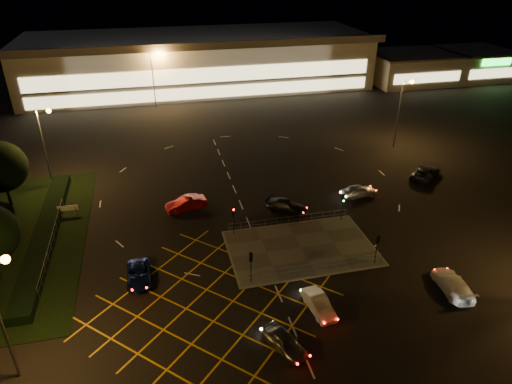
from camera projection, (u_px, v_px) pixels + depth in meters
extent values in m
plane|color=black|center=(276.00, 240.00, 46.71)|extent=(180.00, 180.00, 0.00)
cube|color=#4C4944|center=(301.00, 248.00, 45.38)|extent=(14.00, 9.00, 0.12)
cube|color=black|center=(45.00, 233.00, 46.91)|extent=(2.00, 26.00, 1.00)
cube|color=beige|center=(198.00, 62.00, 97.54)|extent=(70.00, 25.00, 10.00)
cube|color=slate|center=(197.00, 37.00, 95.09)|extent=(72.00, 26.50, 0.60)
cube|color=#FFEAA5|center=(206.00, 76.00, 86.77)|extent=(66.00, 0.20, 3.00)
cube|color=#FFEAA5|center=(207.00, 92.00, 88.28)|extent=(66.00, 0.20, 2.20)
cube|color=beige|center=(410.00, 68.00, 101.04)|extent=(18.00, 14.00, 6.00)
cube|color=slate|center=(413.00, 54.00, 99.56)|extent=(18.80, 14.80, 0.40)
cube|color=#FFEAA5|center=(428.00, 78.00, 95.19)|extent=(15.30, 0.20, 2.00)
cube|color=beige|center=(473.00, 64.00, 104.32)|extent=(14.00, 14.00, 6.00)
cube|color=slate|center=(476.00, 50.00, 102.84)|extent=(14.80, 14.80, 0.40)
cube|color=#FFEAA5|center=(494.00, 73.00, 98.46)|extent=(11.90, 0.20, 2.00)
cube|color=#19E533|center=(497.00, 62.00, 97.25)|extent=(7.00, 0.30, 1.40)
cylinder|color=slate|center=(1.00, 322.00, 29.55)|extent=(0.20, 0.20, 10.00)
sphere|color=orange|center=(5.00, 259.00, 27.60)|extent=(0.56, 0.56, 0.56)
cylinder|color=slate|center=(45.00, 150.00, 54.88)|extent=(0.20, 0.20, 10.00)
cylinder|color=slate|center=(42.00, 111.00, 52.76)|extent=(1.40, 0.12, 0.12)
sphere|color=orange|center=(49.00, 111.00, 52.93)|extent=(0.56, 0.56, 0.56)
cylinder|color=slate|center=(398.00, 115.00, 66.43)|extent=(0.20, 0.20, 10.00)
cylinder|color=slate|center=(408.00, 82.00, 64.31)|extent=(1.40, 0.12, 0.12)
sphere|color=orange|center=(412.00, 82.00, 64.48)|extent=(0.56, 0.56, 0.56)
cylinder|color=slate|center=(153.00, 81.00, 83.48)|extent=(0.20, 0.20, 10.00)
cylinder|color=slate|center=(154.00, 54.00, 81.36)|extent=(1.40, 0.12, 0.12)
sphere|color=orange|center=(158.00, 54.00, 81.53)|extent=(0.56, 0.56, 0.56)
cylinder|color=slate|center=(352.00, 67.00, 93.39)|extent=(0.20, 0.20, 10.00)
cylinder|color=slate|center=(357.00, 42.00, 91.27)|extent=(1.40, 0.12, 0.12)
sphere|color=orange|center=(360.00, 43.00, 91.44)|extent=(0.56, 0.56, 0.56)
cylinder|color=black|center=(251.00, 268.00, 39.98)|extent=(0.10, 0.10, 3.00)
cube|color=black|center=(251.00, 257.00, 39.42)|extent=(0.28, 0.18, 0.90)
sphere|color=#19FF33|center=(250.00, 256.00, 39.53)|extent=(0.16, 0.16, 0.16)
cylinder|color=black|center=(376.00, 250.00, 42.44)|extent=(0.10, 0.10, 3.00)
cube|color=black|center=(378.00, 239.00, 41.87)|extent=(0.28, 0.18, 0.90)
sphere|color=#19FF33|center=(377.00, 238.00, 41.99)|extent=(0.16, 0.16, 0.16)
cylinder|color=black|center=(234.00, 221.00, 46.84)|extent=(0.10, 0.10, 3.00)
cube|color=black|center=(233.00, 211.00, 46.28)|extent=(0.28, 0.18, 0.90)
sphere|color=#FF0C0C|center=(234.00, 212.00, 46.17)|extent=(0.16, 0.16, 0.16)
cylinder|color=black|center=(342.00, 208.00, 49.30)|extent=(0.10, 0.10, 3.00)
cube|color=black|center=(343.00, 198.00, 48.74)|extent=(0.28, 0.18, 0.90)
sphere|color=#19FF33|center=(344.00, 199.00, 48.63)|extent=(0.16, 0.16, 0.16)
cylinder|color=black|center=(9.00, 195.00, 52.31)|extent=(0.36, 0.36, 2.88)
sphere|color=black|center=(0.00, 167.00, 50.65)|extent=(5.76, 5.76, 5.76)
imported|color=#989B9F|center=(285.00, 342.00, 33.71)|extent=(3.08, 4.32, 1.37)
imported|color=silver|center=(319.00, 304.00, 37.32)|extent=(1.88, 4.19, 1.33)
imported|color=#0D1D53|center=(139.00, 274.00, 40.78)|extent=(2.16, 4.58, 1.26)
imported|color=black|center=(287.00, 206.00, 51.44)|extent=(5.03, 4.53, 1.41)
imported|color=silver|center=(358.00, 191.00, 54.66)|extent=(4.52, 2.30, 1.47)
imported|color=maroon|center=(186.00, 203.00, 51.88)|extent=(4.86, 2.56, 1.52)
imported|color=black|center=(425.00, 173.00, 58.95)|extent=(5.90, 5.65, 1.56)
imported|color=silver|center=(453.00, 284.00, 39.48)|extent=(2.51, 5.17, 1.45)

